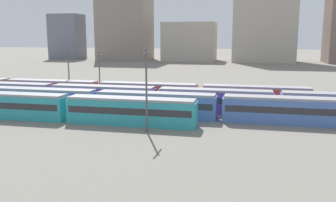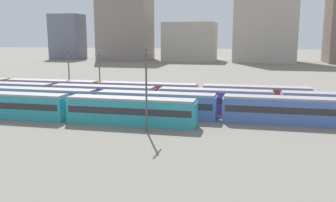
# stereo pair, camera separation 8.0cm
# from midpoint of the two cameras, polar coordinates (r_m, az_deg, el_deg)

# --- Properties ---
(train_track_0) EXTENTS (55.80, 3.06, 3.75)m
(train_track_0) POSITION_cam_midpoint_polar(r_m,az_deg,el_deg) (58.24, -23.82, -0.61)
(train_track_0) COLOR teal
(train_track_0) RESTS_ON ground_plane
(train_track_1) EXTENTS (93.60, 3.06, 3.75)m
(train_track_1) POSITION_cam_midpoint_polar(r_m,az_deg,el_deg) (53.76, -1.96, -0.57)
(train_track_1) COLOR #4C70BC
(train_track_1) RESTS_ON ground_plane
(train_track_2) EXTENTS (74.70, 3.06, 3.75)m
(train_track_2) POSITION_cam_midpoint_polar(r_m,az_deg,el_deg) (59.00, -1.79, 0.40)
(train_track_2) COLOR #6B429E
(train_track_2) RESTS_ON ground_plane
(train_track_3) EXTENTS (74.70, 3.06, 3.75)m
(train_track_3) POSITION_cam_midpoint_polar(r_m,az_deg,el_deg) (67.93, -10.97, 1.52)
(train_track_3) COLOR #BC4C38
(train_track_3) RESTS_ON ground_plane
(catenary_pole_1) EXTENTS (0.24, 3.20, 9.27)m
(catenary_pole_1) POSITION_cam_midpoint_polar(r_m,az_deg,el_deg) (73.44, -15.48, 4.55)
(catenary_pole_1) COLOR #4C4C51
(catenary_pole_1) RESTS_ON ground_plane
(catenary_pole_2) EXTENTS (0.24, 3.20, 10.50)m
(catenary_pole_2) POSITION_cam_midpoint_polar(r_m,az_deg,el_deg) (44.84, -3.49, 2.31)
(catenary_pole_2) COLOR #4C4C51
(catenary_pole_2) RESTS_ON ground_plane
(catenary_pole_3) EXTENTS (0.24, 3.20, 8.99)m
(catenary_pole_3) POSITION_cam_midpoint_polar(r_m,az_deg,el_deg) (70.73, -10.85, 4.41)
(catenary_pole_3) COLOR #4C4C51
(catenary_pole_3) RESTS_ON ground_plane
(distant_building_0) EXTENTS (15.70, 13.26, 23.43)m
(distant_building_0) POSITION_cam_midpoint_polar(r_m,az_deg,el_deg) (201.73, -15.69, 9.78)
(distant_building_0) COLOR slate
(distant_building_0) RESTS_ON ground_plane
(distant_building_1) EXTENTS (25.24, 19.93, 44.97)m
(distant_building_1) POSITION_cam_midpoint_polar(r_m,az_deg,el_deg) (188.86, -6.87, 13.34)
(distant_building_1) COLOR gray
(distant_building_1) RESTS_ON ground_plane
(distant_building_2) EXTENTS (24.96, 20.55, 18.59)m
(distant_building_2) POSITION_cam_midpoint_polar(r_m,az_deg,el_deg) (180.27, 3.47, 9.36)
(distant_building_2) COLOR #B2A899
(distant_building_2) RESTS_ON ground_plane
(distant_building_3) EXTENTS (28.25, 21.08, 42.97)m
(distant_building_3) POSITION_cam_midpoint_polar(r_m,az_deg,el_deg) (178.27, 15.04, 12.94)
(distant_building_3) COLOR #B2A899
(distant_building_3) RESTS_ON ground_plane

